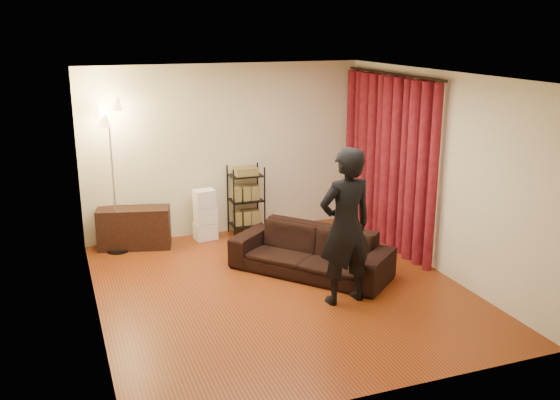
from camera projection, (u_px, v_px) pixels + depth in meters
name	position (u px, v px, depth m)	size (l,w,h in m)	color
floor	(281.00, 289.00, 7.98)	(5.00, 5.00, 0.00)	brown
ceiling	(281.00, 75.00, 7.25)	(5.00, 5.00, 0.00)	white
wall_back	(226.00, 150.00, 9.87)	(5.00, 5.00, 0.00)	beige
wall_front	(383.00, 256.00, 5.36)	(5.00, 5.00, 0.00)	beige
wall_left	(90.00, 205.00, 6.86)	(5.00, 5.00, 0.00)	beige
wall_right	(438.00, 173.00, 8.37)	(5.00, 5.00, 0.00)	beige
curtain_rod	(393.00, 74.00, 9.02)	(0.04, 0.04, 2.65)	black
curtain	(387.00, 162.00, 9.37)	(0.22, 2.65, 2.55)	maroon
sofa	(311.00, 252.00, 8.41)	(2.14, 0.84, 0.63)	black
person	(346.00, 227.00, 7.39)	(0.70, 0.46, 1.92)	black
media_cabinet	(134.00, 228.00, 9.39)	(1.07, 0.40, 0.62)	black
storage_boxes	(205.00, 215.00, 9.73)	(0.33, 0.26, 0.81)	white
wire_shelf	(246.00, 200.00, 9.97)	(0.51, 0.36, 1.12)	black
floor_lamp	(113.00, 179.00, 9.02)	(0.40, 0.40, 2.22)	silver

